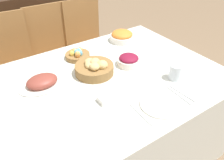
% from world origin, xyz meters
% --- Properties ---
extents(ground_plane, '(12.00, 12.00, 0.00)m').
position_xyz_m(ground_plane, '(0.00, 0.00, 0.00)').
color(ground_plane, '#7F664C').
extents(dining_table, '(1.52, 1.13, 0.74)m').
position_xyz_m(dining_table, '(0.00, 0.00, 0.37)').
color(dining_table, silver).
rests_on(dining_table, ground).
extents(chair_far_left, '(0.46, 0.46, 0.95)m').
position_xyz_m(chair_far_left, '(-0.41, 0.91, 0.51)').
color(chair_far_left, olive).
rests_on(chair_far_left, ground).
extents(chair_far_center, '(0.44, 0.44, 0.95)m').
position_xyz_m(chair_far_center, '(0.00, 0.91, 0.51)').
color(chair_far_center, olive).
rests_on(chair_far_center, ground).
extents(chair_far_right, '(0.47, 0.47, 0.95)m').
position_xyz_m(chair_far_right, '(0.39, 0.91, 0.51)').
color(chair_far_right, olive).
rests_on(chair_far_right, ground).
extents(sideboard, '(1.39, 0.44, 0.91)m').
position_xyz_m(sideboard, '(-0.13, 1.71, 0.45)').
color(sideboard, '#3D2616').
rests_on(sideboard, ground).
extents(bread_basket, '(0.26, 0.26, 0.11)m').
position_xyz_m(bread_basket, '(-0.03, 0.09, 0.78)').
color(bread_basket, olive).
rests_on(bread_basket, dining_table).
extents(egg_basket, '(0.18, 0.18, 0.08)m').
position_xyz_m(egg_basket, '(-0.03, 0.34, 0.76)').
color(egg_basket, olive).
rests_on(egg_basket, dining_table).
extents(ham_platter, '(0.30, 0.21, 0.07)m').
position_xyz_m(ham_platter, '(-0.37, 0.16, 0.76)').
color(ham_platter, silver).
rests_on(ham_platter, dining_table).
extents(beet_salad_bowl, '(0.16, 0.16, 0.08)m').
position_xyz_m(beet_salad_bowl, '(0.22, 0.05, 0.77)').
color(beet_salad_bowl, silver).
rests_on(beet_salad_bowl, dining_table).
extents(carrot_bowl, '(0.21, 0.21, 0.09)m').
position_xyz_m(carrot_bowl, '(0.42, 0.39, 0.78)').
color(carrot_bowl, silver).
rests_on(carrot_bowl, dining_table).
extents(dinner_plate, '(0.24, 0.24, 0.01)m').
position_xyz_m(dinner_plate, '(0.11, -0.39, 0.74)').
color(dinner_plate, silver).
rests_on(dinner_plate, dining_table).
extents(fork, '(0.02, 0.19, 0.00)m').
position_xyz_m(fork, '(-0.04, -0.39, 0.74)').
color(fork, '#B7B7BC').
rests_on(fork, dining_table).
extents(knife, '(0.02, 0.19, 0.00)m').
position_xyz_m(knife, '(0.25, -0.39, 0.74)').
color(knife, '#B7B7BC').
rests_on(knife, dining_table).
extents(spoon, '(0.02, 0.19, 0.00)m').
position_xyz_m(spoon, '(0.28, -0.39, 0.74)').
color(spoon, '#B7B7BC').
rests_on(spoon, dining_table).
extents(drinking_cup, '(0.08, 0.08, 0.10)m').
position_xyz_m(drinking_cup, '(0.36, -0.25, 0.79)').
color(drinking_cup, silver).
rests_on(drinking_cup, dining_table).
extents(butter_dish, '(0.10, 0.07, 0.03)m').
position_xyz_m(butter_dish, '(-0.12, -0.19, 0.75)').
color(butter_dish, silver).
rests_on(butter_dish, dining_table).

